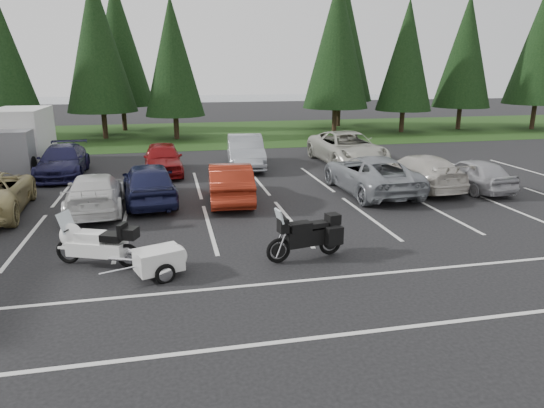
{
  "coord_description": "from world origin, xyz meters",
  "views": [
    {
      "loc": [
        -0.63,
        -13.71,
        4.88
      ],
      "look_at": [
        2.21,
        -0.5,
        1.09
      ],
      "focal_mm": 32.0,
      "sensor_mm": 36.0,
      "label": 1
    }
  ],
  "objects_px": {
    "car_near_3": "(95,193)",
    "car_far_3": "(245,151)",
    "car_far_1": "(63,161)",
    "car_near_4": "(149,182)",
    "touring_motorcycle": "(96,239)",
    "adventure_motorcycle": "(305,232)",
    "car_far_4": "(347,148)",
    "cargo_trailer": "(159,263)",
    "car_near_5": "(230,182)",
    "car_far_2": "(163,159)",
    "car_near_6": "(370,174)",
    "box_truck": "(17,140)",
    "car_near_7": "(419,171)",
    "car_near_8": "(473,174)"
  },
  "relations": [
    {
      "from": "car_near_3",
      "to": "car_far_3",
      "type": "bearing_deg",
      "value": -137.06
    },
    {
      "from": "car_far_1",
      "to": "car_near_4",
      "type": "bearing_deg",
      "value": -55.43
    },
    {
      "from": "car_far_3",
      "to": "touring_motorcycle",
      "type": "distance_m",
      "value": 13.21
    },
    {
      "from": "car_far_3",
      "to": "adventure_motorcycle",
      "type": "xyz_separation_m",
      "value": [
        -0.43,
        -12.54,
        -0.07
      ]
    },
    {
      "from": "car_far_4",
      "to": "cargo_trailer",
      "type": "xyz_separation_m",
      "value": [
        -9.56,
        -12.63,
        -0.48
      ]
    },
    {
      "from": "car_near_5",
      "to": "car_far_2",
      "type": "distance_m",
      "value": 6.07
    },
    {
      "from": "car_near_6",
      "to": "adventure_motorcycle",
      "type": "distance_m",
      "value": 7.82
    },
    {
      "from": "car_near_3",
      "to": "car_far_3",
      "type": "height_order",
      "value": "car_far_3"
    },
    {
      "from": "car_near_3",
      "to": "adventure_motorcycle",
      "type": "xyz_separation_m",
      "value": [
        5.99,
        -5.87,
        0.07
      ]
    },
    {
      "from": "car_far_2",
      "to": "car_far_4",
      "type": "distance_m",
      "value": 9.47
    },
    {
      "from": "car_near_6",
      "to": "car_far_2",
      "type": "height_order",
      "value": "car_near_6"
    },
    {
      "from": "car_near_6",
      "to": "car_far_1",
      "type": "height_order",
      "value": "car_near_6"
    },
    {
      "from": "car_far_2",
      "to": "car_far_3",
      "type": "xyz_separation_m",
      "value": [
        4.1,
        0.78,
        0.07
      ]
    },
    {
      "from": "car_near_4",
      "to": "car_far_3",
      "type": "distance_m",
      "value": 7.51
    },
    {
      "from": "car_far_4",
      "to": "box_truck",
      "type": "bearing_deg",
      "value": 170.02
    },
    {
      "from": "car_far_1",
      "to": "car_near_6",
      "type": "bearing_deg",
      "value": -25.97
    },
    {
      "from": "car_far_1",
      "to": "car_far_3",
      "type": "height_order",
      "value": "car_far_3"
    },
    {
      "from": "car_far_3",
      "to": "cargo_trailer",
      "type": "relative_size",
      "value": 3.15
    },
    {
      "from": "car_near_5",
      "to": "adventure_motorcycle",
      "type": "height_order",
      "value": "adventure_motorcycle"
    },
    {
      "from": "car_near_5",
      "to": "car_far_4",
      "type": "relative_size",
      "value": 0.74
    },
    {
      "from": "car_far_2",
      "to": "touring_motorcycle",
      "type": "bearing_deg",
      "value": -100.11
    },
    {
      "from": "car_near_4",
      "to": "car_near_7",
      "type": "distance_m",
      "value": 10.99
    },
    {
      "from": "car_near_6",
      "to": "car_near_8",
      "type": "relative_size",
      "value": 1.39
    },
    {
      "from": "car_near_5",
      "to": "car_near_8",
      "type": "distance_m",
      "value": 10.05
    },
    {
      "from": "car_near_6",
      "to": "car_near_8",
      "type": "bearing_deg",
      "value": 171.64
    },
    {
      "from": "car_near_4",
      "to": "car_far_3",
      "type": "relative_size",
      "value": 0.93
    },
    {
      "from": "car_near_5",
      "to": "car_far_4",
      "type": "xyz_separation_m",
      "value": [
        6.98,
        6.04,
        0.1
      ]
    },
    {
      "from": "car_near_4",
      "to": "car_far_2",
      "type": "distance_m",
      "value": 5.19
    },
    {
      "from": "car_near_7",
      "to": "car_far_4",
      "type": "distance_m",
      "value": 5.74
    },
    {
      "from": "adventure_motorcycle",
      "to": "car_near_5",
      "type": "bearing_deg",
      "value": 89.97
    },
    {
      "from": "box_truck",
      "to": "car_near_5",
      "type": "xyz_separation_m",
      "value": [
        9.57,
        -8.43,
        -0.72
      ]
    },
    {
      "from": "car_far_2",
      "to": "touring_motorcycle",
      "type": "distance_m",
      "value": 11.24
    },
    {
      "from": "car_far_3",
      "to": "car_far_4",
      "type": "relative_size",
      "value": 0.81
    },
    {
      "from": "touring_motorcycle",
      "to": "cargo_trailer",
      "type": "height_order",
      "value": "touring_motorcycle"
    },
    {
      "from": "car_near_4",
      "to": "box_truck",
      "type": "bearing_deg",
      "value": -56.17
    },
    {
      "from": "car_near_7",
      "to": "car_far_4",
      "type": "height_order",
      "value": "car_far_4"
    },
    {
      "from": "car_near_3",
      "to": "car_near_5",
      "type": "xyz_separation_m",
      "value": [
        4.81,
        0.35,
        0.07
      ]
    },
    {
      "from": "car_near_6",
      "to": "car_far_3",
      "type": "height_order",
      "value": "car_far_3"
    },
    {
      "from": "box_truck",
      "to": "touring_motorcycle",
      "type": "distance_m",
      "value": 15.04
    },
    {
      "from": "car_far_4",
      "to": "touring_motorcycle",
      "type": "bearing_deg",
      "value": -135.46
    },
    {
      "from": "car_near_5",
      "to": "touring_motorcycle",
      "type": "height_order",
      "value": "car_near_5"
    },
    {
      "from": "car_near_5",
      "to": "cargo_trailer",
      "type": "relative_size",
      "value": 2.87
    },
    {
      "from": "car_near_6",
      "to": "car_near_8",
      "type": "xyz_separation_m",
      "value": [
        4.31,
        -0.51,
        -0.09
      ]
    },
    {
      "from": "car_near_6",
      "to": "car_near_7",
      "type": "bearing_deg",
      "value": -175.39
    },
    {
      "from": "adventure_motorcycle",
      "to": "car_near_7",
      "type": "bearing_deg",
      "value": 33.24
    },
    {
      "from": "car_near_6",
      "to": "car_far_3",
      "type": "xyz_separation_m",
      "value": [
        -4.12,
        6.18,
        0.05
      ]
    },
    {
      "from": "car_near_6",
      "to": "car_near_7",
      "type": "distance_m",
      "value": 2.29
    },
    {
      "from": "car_far_2",
      "to": "adventure_motorcycle",
      "type": "bearing_deg",
      "value": -74.44
    },
    {
      "from": "car_far_2",
      "to": "adventure_motorcycle",
      "type": "xyz_separation_m",
      "value": [
        3.67,
        -11.76,
        -0.0
      ]
    },
    {
      "from": "car_near_3",
      "to": "car_far_1",
      "type": "distance_m",
      "value": 6.74
    }
  ]
}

